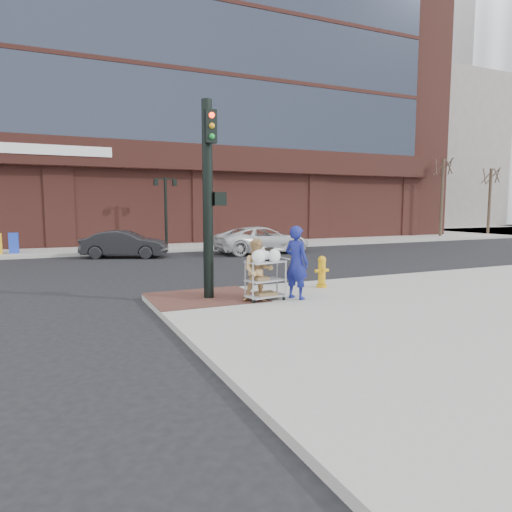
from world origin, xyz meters
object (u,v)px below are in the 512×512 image
sedan_dark (125,244)px  pedestrian_tan (258,270)px  fire_hydrant (322,271)px  traffic_signal_pole (209,194)px  woman_blue (296,262)px  lamp_post (166,204)px  utility_cart (265,276)px  minivan_white (262,240)px

sedan_dark → pedestrian_tan: bearing=-151.1°
fire_hydrant → pedestrian_tan: bearing=-157.6°
traffic_signal_pole → woman_blue: size_ratio=2.66×
lamp_post → sedan_dark: (-2.89, -3.52, -1.95)m
traffic_signal_pole → utility_cart: traffic_signal_pole is taller
sedan_dark → minivan_white: bearing=-74.6°
pedestrian_tan → traffic_signal_pole: bearing=158.8°
sedan_dark → utility_cart: utility_cart is taller
woman_blue → minivan_white: (4.59, 11.81, -0.38)m
fire_hydrant → minivan_white: bearing=73.8°
traffic_signal_pole → fire_hydrant: 4.12m
minivan_white → fire_hydrant: size_ratio=5.53×
woman_blue → utility_cart: 0.88m
traffic_signal_pole → sedan_dark: (-0.42, 11.70, -2.17)m
woman_blue → minivan_white: size_ratio=0.37×
woman_blue → fire_hydrant: 1.93m
traffic_signal_pole → pedestrian_tan: 2.31m
minivan_white → utility_cart: size_ratio=3.82×
lamp_post → fire_hydrant: size_ratio=4.32×
pedestrian_tan → fire_hydrant: pedestrian_tan is taller
lamp_post → utility_cart: 16.24m
utility_cart → fire_hydrant: size_ratio=1.45×
woman_blue → fire_hydrant: woman_blue is taller
minivan_white → fire_hydrant: minivan_white is taller
lamp_post → minivan_white: (4.10, -4.42, -1.91)m
pedestrian_tan → utility_cart: size_ratio=1.17×
woman_blue → minivan_white: 12.68m
woman_blue → lamp_post: bearing=-25.7°
traffic_signal_pole → fire_hydrant: size_ratio=5.40×
pedestrian_tan → utility_cart: 0.30m
pedestrian_tan → sedan_dark: (-1.36, 12.62, -0.27)m
lamp_post → fire_hydrant: bearing=-86.2°
traffic_signal_pole → utility_cart: bearing=-35.8°
woman_blue → utility_cart: bearing=55.4°
lamp_post → utility_cart: bearing=-94.6°
lamp_post → sedan_dark: bearing=-129.4°
sedan_dark → fire_hydrant: 12.21m
woman_blue → pedestrian_tan: bearing=61.0°
minivan_white → pedestrian_tan: bearing=152.6°
lamp_post → woman_blue: lamp_post is taller
utility_cart → traffic_signal_pole: bearing=144.2°
fire_hydrant → woman_blue: bearing=-142.8°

